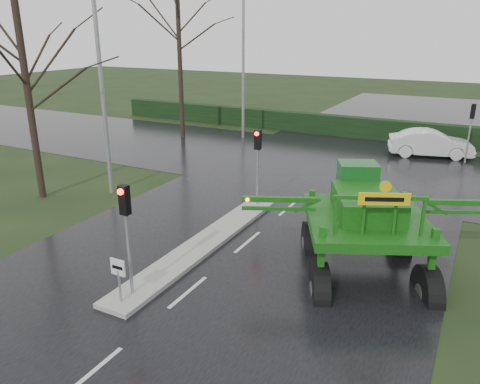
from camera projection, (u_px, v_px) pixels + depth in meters
The scene contains 15 objects.
ground at pixel (188, 293), 14.19m from camera, with size 140.00×140.00×0.00m, color black.
road_main at pixel (304, 195), 22.55m from camera, with size 14.00×80.00×0.02m, color black.
road_cross at pixel (340, 165), 27.56m from camera, with size 80.00×12.00×0.02m, color black.
median_island at pixel (204, 244), 17.24m from camera, with size 1.20×10.00×0.16m, color gray.
hedge_row at pixel (372, 129), 34.00m from camera, with size 44.00×0.90×1.50m, color black.
keep_left_sign at pixel (118, 273), 13.16m from camera, with size 0.50×0.07×1.35m.
traffic_signal_near at pixel (126, 217), 13.07m from camera, with size 0.26×0.33×3.52m.
traffic_signal_mid at pixel (258, 151), 20.18m from camera, with size 0.26×0.33×3.52m.
traffic_signal_far at pixel (472, 120), 27.20m from camera, with size 0.26×0.33×3.52m.
street_light_left_near at pixel (105, 67), 20.85m from camera, with size 3.85×0.30×10.00m.
street_light_left_far at pixel (247, 54), 32.55m from camera, with size 3.85×0.30×10.00m.
tree_left_near at pixel (25, 71), 20.46m from camera, with size 6.30×6.30×10.85m.
tree_left_far at pixel (179, 36), 32.40m from camera, with size 7.70×7.70×13.26m.
crop_sprayer at pixel (322, 224), 13.76m from camera, with size 7.39×6.12×4.51m.
white_sedan at pixel (429, 156), 29.48m from camera, with size 1.75×5.02×1.65m, color silver.
Camera 1 is at (7.18, -10.24, 7.54)m, focal length 35.00 mm.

